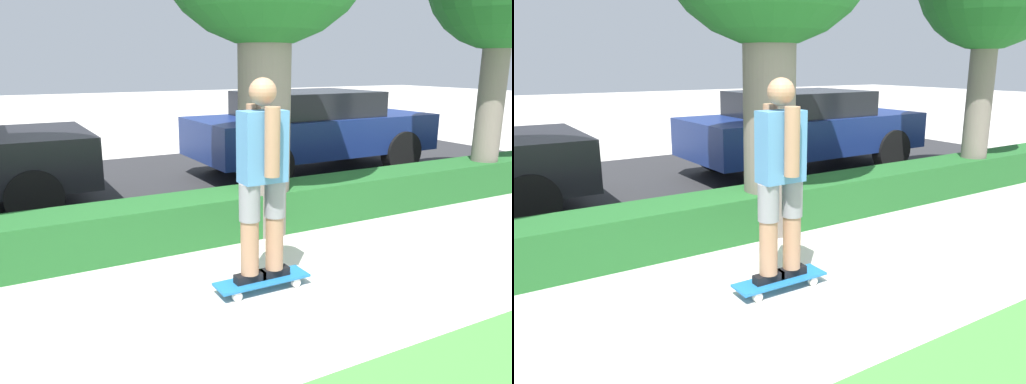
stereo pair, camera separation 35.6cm
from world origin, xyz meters
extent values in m
plane|color=beige|center=(0.00, 0.00, 0.00)|extent=(60.00, 60.00, 0.00)
cube|color=#2D2D30|center=(0.00, 4.20, 0.00)|extent=(15.21, 5.00, 0.01)
cube|color=#236028|center=(0.00, 1.60, 0.24)|extent=(15.21, 0.60, 0.48)
cube|color=#1E6BAD|center=(-0.23, 0.23, 0.09)|extent=(0.81, 0.24, 0.02)
cylinder|color=silver|center=(0.04, 0.14, 0.04)|extent=(0.08, 0.04, 0.08)
cylinder|color=silver|center=(0.04, 0.32, 0.04)|extent=(0.08, 0.04, 0.08)
cylinder|color=silver|center=(-0.51, 0.14, 0.04)|extent=(0.08, 0.04, 0.08)
cylinder|color=silver|center=(-0.51, 0.32, 0.04)|extent=(0.08, 0.04, 0.08)
cube|color=black|center=(-0.35, 0.23, 0.13)|extent=(0.26, 0.09, 0.07)
cylinder|color=#A37556|center=(-0.35, 0.23, 0.54)|extent=(0.15, 0.15, 0.75)
cylinder|color=gray|center=(-0.35, 0.23, 0.77)|extent=(0.17, 0.17, 0.30)
cube|color=black|center=(-0.12, 0.23, 0.13)|extent=(0.26, 0.09, 0.07)
cylinder|color=#A37556|center=(-0.12, 0.23, 0.54)|extent=(0.15, 0.15, 0.75)
cylinder|color=gray|center=(-0.12, 0.23, 0.77)|extent=(0.17, 0.17, 0.30)
cube|color=#4C84B7|center=(-0.23, 0.23, 1.20)|extent=(0.36, 0.20, 0.56)
cylinder|color=#A37556|center=(-0.23, 0.08, 1.26)|extent=(0.12, 0.12, 0.52)
cylinder|color=#A37556|center=(-0.23, 0.38, 1.26)|extent=(0.12, 0.12, 0.52)
sphere|color=#A37556|center=(-0.23, 0.23, 1.62)|extent=(0.21, 0.21, 0.21)
cylinder|color=#70665B|center=(0.51, 1.54, 1.26)|extent=(0.56, 0.56, 2.52)
cylinder|color=#70665B|center=(4.11, 1.53, 1.22)|extent=(0.36, 0.36, 2.44)
cylinder|color=black|center=(-1.72, 3.02, 0.33)|extent=(0.66, 0.23, 0.66)
cube|color=navy|center=(2.76, 3.92, 0.67)|extent=(4.16, 1.84, 0.61)
cube|color=black|center=(2.64, 3.92, 1.18)|extent=(2.18, 1.60, 0.41)
cylinder|color=black|center=(4.04, 3.10, 0.36)|extent=(0.72, 0.21, 0.72)
cylinder|color=black|center=(4.04, 4.74, 0.36)|extent=(0.72, 0.21, 0.72)
cylinder|color=black|center=(1.48, 3.10, 0.36)|extent=(0.72, 0.21, 0.72)
cylinder|color=black|center=(1.48, 4.74, 0.36)|extent=(0.72, 0.21, 0.72)
camera|label=1|loc=(-2.08, -3.11, 1.83)|focal=35.00mm
camera|label=2|loc=(-2.38, -2.93, 1.83)|focal=35.00mm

